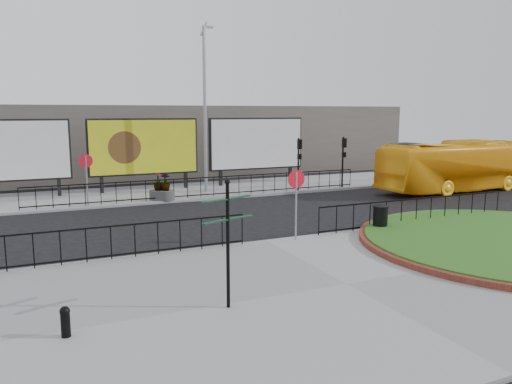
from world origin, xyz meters
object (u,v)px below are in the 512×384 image
lamp_post (205,107)px  planter_b (166,191)px  litter_bin (380,218)px  bollard (65,320)px  billboard_mid (144,147)px  planter_a (158,190)px  fingerpost_sign (228,231)px  bus (459,166)px

lamp_post → planter_b: 5.26m
lamp_post → planter_b: (-2.71, -1.60, -4.22)m
lamp_post → planter_b: bearing=-149.4°
litter_bin → planter_b: planter_b is taller
bollard → billboard_mid: bearing=73.6°
planter_a → litter_bin: bearing=-59.7°
bollard → litter_bin: 12.32m
billboard_mid → fingerpost_sign: billboard_mid is taller
lamp_post → planter_b: lamp_post is taller
planter_b → fingerpost_sign: bearing=-98.5°
fingerpost_sign → planter_b: (2.18, 14.60, -1.31)m
lamp_post → planter_a: lamp_post is taller
fingerpost_sign → lamp_post: bearing=58.6°
billboard_mid → litter_bin: billboard_mid is taller
lamp_post → litter_bin: (2.99, -11.60, -4.22)m
litter_bin → planter_a: (-6.01, 10.28, 0.01)m
litter_bin → bus: bearing=31.5°
fingerpost_sign → bollard: fingerpost_sign is taller
bollard → bus: bearing=27.0°
billboard_mid → bollard: bearing=-106.4°
litter_bin → bollard: bearing=-157.6°
billboard_mid → fingerpost_sign: 18.28m
litter_bin → bus: (10.72, 6.58, 0.85)m
lamp_post → litter_bin: 12.70m
bollard → planter_b: bearing=68.8°
billboard_mid → planter_a: (-0.01, -3.30, -1.98)m
fingerpost_sign → bollard: bearing=167.1°
bus → planter_a: bearing=76.2°
litter_bin → planter_b: size_ratio=0.70×
bollard → planter_a: 15.92m
lamp_post → litter_bin: lamp_post is taller
planter_a → fingerpost_sign: bearing=-97.2°
planter_a → planter_b: planter_a is taller
billboard_mid → planter_b: 4.10m
bollard → planter_a: planter_a is taller
fingerpost_sign → planter_b: bearing=66.9°
billboard_mid → bus: billboard_mid is taller
bus → planter_b: (-16.42, 3.42, -0.86)m
bollard → planter_a: bearing=70.3°
lamp_post → bollard: (-8.40, -16.30, -4.36)m
billboard_mid → bus: bearing=-22.7°
billboard_mid → lamp_post: size_ratio=0.67×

